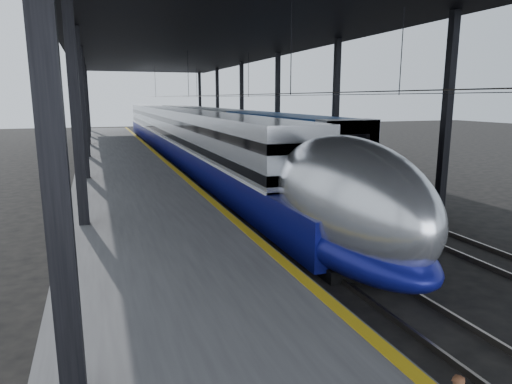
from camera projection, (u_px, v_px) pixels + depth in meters
name	position (u px, v px, depth m)	size (l,w,h in m)	color
ground	(294.00, 282.00, 13.46)	(160.00, 160.00, 0.00)	black
platform	(125.00, 171.00, 30.68)	(6.00, 80.00, 1.00)	#4C4C4F
yellow_strip	(166.00, 162.00, 31.49)	(0.30, 80.00, 0.01)	gold
rails	(238.00, 171.00, 33.38)	(6.52, 80.00, 0.16)	slate
canopy	(200.00, 41.00, 30.70)	(18.00, 75.00, 9.47)	black
tgv_train	(183.00, 137.00, 39.69)	(3.04, 65.20, 4.36)	silver
second_train	(216.00, 129.00, 48.32)	(3.10, 56.05, 4.26)	navy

